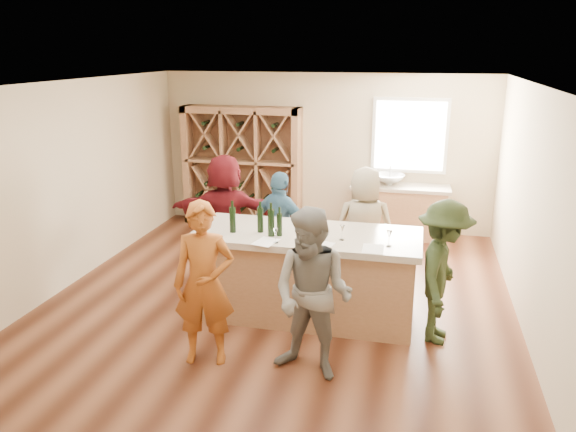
% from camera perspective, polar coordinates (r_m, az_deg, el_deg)
% --- Properties ---
extents(floor, '(6.00, 7.00, 0.10)m').
position_cam_1_polar(floor, '(7.44, -1.12, -9.28)').
color(floor, '#572E1C').
rests_on(floor, ground).
extents(ceiling, '(6.00, 7.00, 0.10)m').
position_cam_1_polar(ceiling, '(6.70, -1.26, 13.64)').
color(ceiling, white).
rests_on(ceiling, ground).
extents(wall_back, '(6.00, 0.10, 2.80)m').
position_cam_1_polar(wall_back, '(10.32, 3.77, 6.58)').
color(wall_back, '#C8B491').
rests_on(wall_back, ground).
extents(wall_front, '(6.00, 0.10, 2.80)m').
position_cam_1_polar(wall_front, '(3.82, -14.89, -12.10)').
color(wall_front, '#C8B491').
rests_on(wall_front, ground).
extents(wall_left, '(0.10, 7.00, 2.80)m').
position_cam_1_polar(wall_left, '(8.22, -22.28, 2.73)').
color(wall_left, '#C8B491').
rests_on(wall_left, ground).
extents(wall_right, '(0.10, 7.00, 2.80)m').
position_cam_1_polar(wall_right, '(6.86, 24.32, -0.10)').
color(wall_right, '#C8B491').
rests_on(wall_right, ground).
extents(window_frame, '(1.30, 0.06, 1.30)m').
position_cam_1_polar(window_frame, '(10.05, 12.27, 7.98)').
color(window_frame, white).
rests_on(window_frame, wall_back).
extents(window_pane, '(1.18, 0.01, 1.18)m').
position_cam_1_polar(window_pane, '(10.02, 12.26, 7.95)').
color(window_pane, white).
rests_on(window_pane, wall_back).
extents(wine_rack, '(2.20, 0.45, 2.20)m').
position_cam_1_polar(wine_rack, '(10.46, -4.68, 5.02)').
color(wine_rack, '#976A48').
rests_on(wine_rack, floor).
extents(back_counter_base, '(1.60, 0.58, 0.86)m').
position_cam_1_polar(back_counter_base, '(10.07, 11.20, 0.36)').
color(back_counter_base, '#976A48').
rests_on(back_counter_base, floor).
extents(back_counter_top, '(1.70, 0.62, 0.06)m').
position_cam_1_polar(back_counter_top, '(9.95, 11.35, 2.90)').
color(back_counter_top, '#B2A591').
rests_on(back_counter_top, back_counter_base).
extents(sink, '(0.54, 0.54, 0.19)m').
position_cam_1_polar(sink, '(9.93, 10.24, 3.66)').
color(sink, silver).
rests_on(sink, back_counter_top).
extents(faucet, '(0.02, 0.02, 0.30)m').
position_cam_1_polar(faucet, '(10.09, 10.32, 4.20)').
color(faucet, silver).
rests_on(faucet, back_counter_top).
extents(tasting_counter_base, '(2.60, 1.00, 1.00)m').
position_cam_1_polar(tasting_counter_base, '(6.95, 1.88, -6.25)').
color(tasting_counter_base, '#976A48').
rests_on(tasting_counter_base, floor).
extents(tasting_counter_top, '(2.72, 1.12, 0.08)m').
position_cam_1_polar(tasting_counter_top, '(6.75, 1.92, -2.03)').
color(tasting_counter_top, '#B2A591').
rests_on(tasting_counter_top, tasting_counter_base).
extents(wine_bottle_a, '(0.10, 0.10, 0.31)m').
position_cam_1_polar(wine_bottle_a, '(6.75, -5.65, -0.38)').
color(wine_bottle_a, black).
rests_on(wine_bottle_a, tasting_counter_top).
extents(wine_bottle_c, '(0.09, 0.09, 0.30)m').
position_cam_1_polar(wine_bottle_c, '(6.73, -2.83, -0.41)').
color(wine_bottle_c, black).
rests_on(wine_bottle_c, tasting_counter_top).
extents(wine_bottle_d, '(0.10, 0.10, 0.32)m').
position_cam_1_polar(wine_bottle_d, '(6.58, -1.72, -0.69)').
color(wine_bottle_d, black).
rests_on(wine_bottle_d, tasting_counter_top).
extents(wine_bottle_e, '(0.07, 0.07, 0.27)m').
position_cam_1_polar(wine_bottle_e, '(6.59, -0.87, -0.89)').
color(wine_bottle_e, black).
rests_on(wine_bottle_e, tasting_counter_top).
extents(wine_glass_a, '(0.07, 0.07, 0.17)m').
position_cam_1_polar(wine_glass_a, '(6.36, -1.27, -2.04)').
color(wine_glass_a, white).
rests_on(wine_glass_a, tasting_counter_top).
extents(wine_glass_b, '(0.09, 0.09, 0.18)m').
position_cam_1_polar(wine_glass_b, '(6.22, 2.60, -2.44)').
color(wine_glass_b, white).
rests_on(wine_glass_b, tasting_counter_top).
extents(wine_glass_d, '(0.07, 0.07, 0.17)m').
position_cam_1_polar(wine_glass_d, '(6.49, 5.51, -1.74)').
color(wine_glass_d, white).
rests_on(wine_glass_d, tasting_counter_top).
extents(wine_glass_e, '(0.08, 0.08, 0.18)m').
position_cam_1_polar(wine_glass_e, '(6.35, 10.23, -2.28)').
color(wine_glass_e, white).
rests_on(wine_glass_e, tasting_counter_top).
extents(tasting_menu_a, '(0.29, 0.36, 0.00)m').
position_cam_1_polar(tasting_menu_a, '(6.42, -2.27, -2.64)').
color(tasting_menu_a, white).
rests_on(tasting_menu_a, tasting_counter_top).
extents(tasting_menu_b, '(0.29, 0.34, 0.00)m').
position_cam_1_polar(tasting_menu_b, '(6.32, 3.48, -2.99)').
color(tasting_menu_b, white).
rests_on(tasting_menu_b, tasting_counter_top).
extents(tasting_menu_c, '(0.24, 0.32, 0.00)m').
position_cam_1_polar(tasting_menu_c, '(6.27, 8.63, -3.31)').
color(tasting_menu_c, white).
rests_on(tasting_menu_c, tasting_counter_top).
extents(person_near_left, '(0.72, 0.59, 1.75)m').
position_cam_1_polar(person_near_left, '(5.88, -8.50, -6.83)').
color(person_near_left, '#994C19').
rests_on(person_near_left, floor).
extents(person_near_right, '(0.94, 0.67, 1.75)m').
position_cam_1_polar(person_near_right, '(5.58, 2.52, -8.00)').
color(person_near_right, slate).
rests_on(person_near_right, floor).
extents(person_server, '(0.64, 1.12, 1.64)m').
position_cam_1_polar(person_server, '(6.48, 15.44, -5.53)').
color(person_server, '#263319').
rests_on(person_server, floor).
extents(person_far_mid, '(1.05, 0.77, 1.60)m').
position_cam_1_polar(person_far_mid, '(7.79, -0.78, -1.29)').
color(person_far_mid, '#335972').
rests_on(person_far_mid, floor).
extents(person_far_right, '(0.92, 0.69, 1.70)m').
position_cam_1_polar(person_far_right, '(7.72, 7.75, -1.26)').
color(person_far_right, gray).
rests_on(person_far_right, floor).
extents(person_far_left, '(1.72, 0.84, 1.78)m').
position_cam_1_polar(person_far_left, '(8.20, -6.35, 0.18)').
color(person_far_left, '#590F14').
rests_on(person_far_left, floor).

